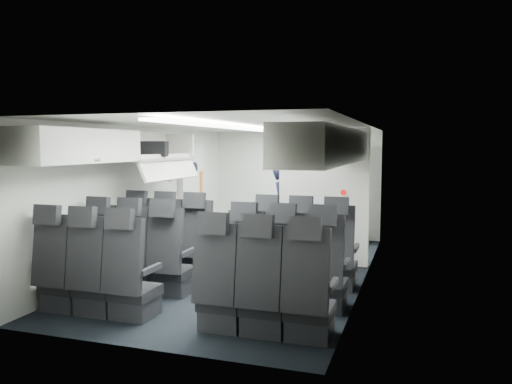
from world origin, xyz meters
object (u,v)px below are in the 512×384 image
Objects in this scene: seat_row_front at (235,252)px; galley_unit at (340,193)px; seat_row_mid at (209,267)px; boarding_door at (192,194)px; seat_row_rear at (174,287)px; flight_attendant at (283,208)px; carry_on_bag at (154,149)px.

galley_unit reaches higher than seat_row_front.
boarding_door is at bearing 118.77° from seat_row_mid.
flight_attendant reaches higher than seat_row_rear.
carry_on_bag reaches higher than seat_row_mid.
seat_row_mid is 8.75× the size of carry_on_bag.
seat_row_mid is at bearing -102.88° from galley_unit.
galley_unit is at bearing 79.35° from seat_row_rear.
seat_row_front is 1.79× the size of boarding_door.
seat_row_mid is at bearing -90.00° from seat_row_front.
seat_row_front and seat_row_mid have the same top height.
galley_unit is at bearing 77.12° from seat_row_mid.
flight_attendant is at bearing 36.51° from carry_on_bag.
galley_unit is (0.95, 4.15, 0.55)m from seat_row_mid.
seat_row_front is at bearing -106.28° from galley_unit.
flight_attendant is at bearing 1.09° from boarding_door.
seat_row_mid is at bearing -61.23° from boarding_door.
seat_row_front is at bearing 90.00° from seat_row_rear.
seat_row_rear is at bearing 166.66° from flight_attendant.
seat_row_mid is 4.30m from galley_unit.
seat_row_rear is 4.25m from boarding_door.
boarding_door is 1.21× the size of flight_attendant.
seat_row_front is 1.80m from seat_row_rear.
seat_row_front is 8.75× the size of carry_on_bag.
galley_unit is 4.99× the size of carry_on_bag.
carry_on_bag reaches higher than flight_attendant.
seat_row_rear is 8.75× the size of carry_on_bag.
seat_row_front is 1.00× the size of seat_row_rear.
seat_row_front is 1.75× the size of galley_unit.
boarding_door is 4.89× the size of carry_on_bag.
boarding_door reaches higher than flight_attendant.
carry_on_bag is (-1.37, 2.04, 1.41)m from seat_row_rear.
seat_row_mid is at bearing -55.12° from carry_on_bag.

